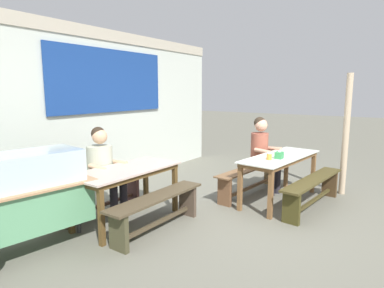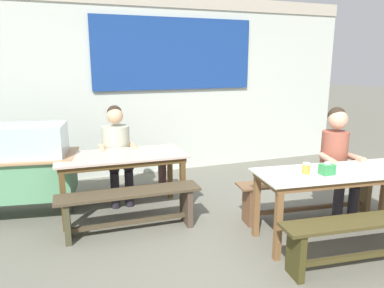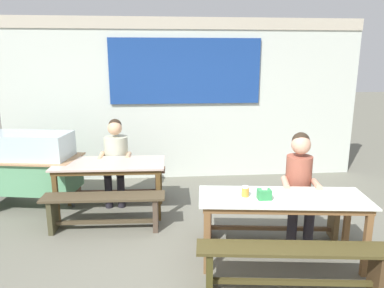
{
  "view_description": "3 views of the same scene",
  "coord_description": "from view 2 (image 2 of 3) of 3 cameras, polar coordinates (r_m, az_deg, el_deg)",
  "views": [
    {
      "loc": [
        -4.19,
        -1.84,
        1.77
      ],
      "look_at": [
        -0.26,
        0.77,
        0.99
      ],
      "focal_mm": 30.74,
      "sensor_mm": 36.0,
      "label": 1
    },
    {
      "loc": [
        -1.78,
        -2.93,
        1.81
      ],
      "look_at": [
        -0.54,
        0.43,
        0.99
      ],
      "focal_mm": 33.74,
      "sensor_mm": 36.0,
      "label": 2
    },
    {
      "loc": [
        -0.4,
        -3.53,
        2.11
      ],
      "look_at": [
        -0.03,
        0.82,
        1.08
      ],
      "focal_mm": 33.11,
      "sensor_mm": 36.0,
      "label": 3
    }
  ],
  "objects": [
    {
      "name": "dining_table_far",
      "position": [
        4.38,
        -11.09,
        -2.62
      ],
      "size": [
        1.52,
        0.75,
        0.74
      ],
      "color": "#C2AB9D",
      "rests_on": "ground_plane"
    },
    {
      "name": "person_center_facing",
      "position": [
        4.82,
        -11.79,
        -0.41
      ],
      "size": [
        0.47,
        0.59,
        1.26
      ],
      "color": "black",
      "rests_on": "ground_plane"
    },
    {
      "name": "bench_near_back",
      "position": [
        4.49,
        17.91,
        -7.38
      ],
      "size": [
        1.77,
        0.47,
        0.46
      ],
      "color": "brown",
      "rests_on": "ground_plane"
    },
    {
      "name": "condiment_jar",
      "position": [
        3.71,
        17.6,
        -3.69
      ],
      "size": [
        0.08,
        0.08,
        0.11
      ],
      "color": "orange",
      "rests_on": "dining_table_near"
    },
    {
      "name": "bench_far_back",
      "position": [
        4.99,
        -11.76,
        -4.9
      ],
      "size": [
        1.5,
        0.33,
        0.46
      ],
      "color": "brown",
      "rests_on": "ground_plane"
    },
    {
      "name": "tissue_box",
      "position": [
        3.75,
        20.56,
        -3.75
      ],
      "size": [
        0.13,
        0.1,
        0.13
      ],
      "color": "#338C4C",
      "rests_on": "dining_table_near"
    },
    {
      "name": "person_right_near_table",
      "position": [
        4.47,
        21.94,
        -1.76
      ],
      "size": [
        0.46,
        0.55,
        1.31
      ],
      "color": "#26232B",
      "rests_on": "ground_plane"
    },
    {
      "name": "bench_near_front",
      "position": [
        3.69,
        26.83,
        -12.46
      ],
      "size": [
        1.79,
        0.48,
        0.46
      ],
      "color": "#433B1C",
      "rests_on": "ground_plane"
    },
    {
      "name": "food_cart",
      "position": [
        4.71,
        -26.86,
        -2.89
      ],
      "size": [
        1.86,
        0.99,
        1.1
      ],
      "color": "#5C9B6E",
      "rests_on": "ground_plane"
    },
    {
      "name": "backdrop_wall",
      "position": [
        6.01,
        -3.12,
        9.83
      ],
      "size": [
        6.33,
        0.23,
        2.83
      ],
      "color": "silver",
      "rests_on": "ground_plane"
    },
    {
      "name": "bench_far_front",
      "position": [
        3.98,
        -9.8,
        -9.4
      ],
      "size": [
        1.54,
        0.36,
        0.46
      ],
      "color": "#473B28",
      "rests_on": "ground_plane"
    },
    {
      "name": "ground_plane",
      "position": [
        3.88,
        10.06,
        -15.17
      ],
      "size": [
        40.0,
        40.0,
        0.0
      ],
      "primitive_type": "plane",
      "color": "#656457"
    },
    {
      "name": "dining_table_near",
      "position": [
        3.96,
        22.32,
        -5.04
      ],
      "size": [
        1.79,
        0.81,
        0.74
      ],
      "color": "silver",
      "rests_on": "ground_plane"
    }
  ]
}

